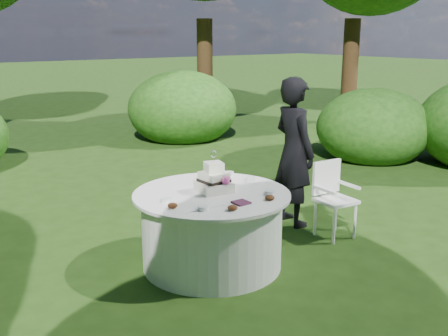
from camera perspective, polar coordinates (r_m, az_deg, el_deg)
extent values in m
plane|color=#1D370F|center=(5.45, -1.30, -10.46)|extent=(80.00, 80.00, 0.00)
cube|color=#481F37|center=(4.85, 1.87, -3.78)|extent=(0.14, 0.14, 0.02)
ellipsoid|color=white|center=(4.72, -2.05, -4.34)|extent=(0.48, 0.07, 0.01)
imported|color=black|center=(6.38, 7.61, 1.74)|extent=(0.51, 0.71, 1.81)
cylinder|color=silver|center=(5.31, -1.32, -6.84)|extent=(1.40, 1.40, 0.74)
cylinder|color=silver|center=(5.18, -1.34, -2.87)|extent=(1.56, 1.56, 0.03)
cube|color=white|center=(5.20, -1.10, -2.05)|extent=(0.35, 0.35, 0.10)
cube|color=white|center=(5.17, -1.11, -0.99)|extent=(0.25, 0.25, 0.10)
cube|color=white|center=(5.15, -1.11, 0.08)|extent=(0.20, 0.20, 0.10)
cube|color=black|center=(5.18, -1.10, -1.36)|extent=(0.26, 0.26, 0.03)
sphere|color=#CD3C95|center=(5.09, 0.15, -1.41)|extent=(0.08, 0.08, 0.08)
cylinder|color=silver|center=(5.13, -1.12, 0.90)|extent=(0.01, 0.01, 0.05)
torus|color=white|center=(5.11, -1.12, 1.55)|extent=(0.08, 0.02, 0.08)
cube|color=silver|center=(6.13, 12.09, -3.49)|extent=(0.42, 0.42, 0.04)
cube|color=white|center=(6.19, 11.09, -0.95)|extent=(0.39, 0.07, 0.39)
cylinder|color=white|center=(6.00, 11.90, -6.23)|extent=(0.03, 0.03, 0.42)
cylinder|color=silver|center=(6.21, 14.06, -5.63)|extent=(0.03, 0.03, 0.42)
cylinder|color=white|center=(6.22, 9.90, -5.38)|extent=(0.03, 0.03, 0.42)
cylinder|color=silver|center=(6.42, 12.06, -4.84)|extent=(0.03, 0.03, 0.42)
cube|color=white|center=(5.96, 10.86, -2.33)|extent=(0.06, 0.36, 0.03)
cube|color=white|center=(6.21, 13.43, -1.79)|extent=(0.06, 0.36, 0.03)
cylinder|color=silver|center=(5.58, 2.85, -1.21)|extent=(0.10, 0.10, 0.04)
cylinder|color=silver|center=(4.67, -2.28, -4.40)|extent=(0.10, 0.10, 0.04)
cylinder|color=silver|center=(4.92, -6.39, -3.50)|extent=(0.10, 0.10, 0.04)
cylinder|color=silver|center=(5.13, 5.01, -2.68)|extent=(0.10, 0.10, 0.04)
cylinder|color=silver|center=(5.80, 0.59, -0.59)|extent=(0.10, 0.10, 0.04)
ellipsoid|color=#562D16|center=(4.75, -5.63, -4.08)|extent=(0.09, 0.09, 0.05)
ellipsoid|color=#562D16|center=(4.66, 0.93, -4.36)|extent=(0.09, 0.09, 0.05)
ellipsoid|color=#562D16|center=(4.96, 5.00, -3.23)|extent=(0.09, 0.09, 0.05)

